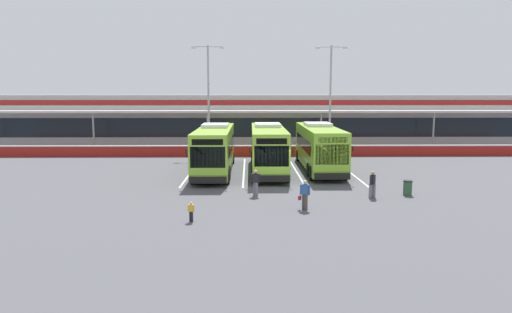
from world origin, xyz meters
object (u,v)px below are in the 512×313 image
object	(u,v)px
pedestrian_child	(191,211)
pedestrian_near_bin	(256,182)
lamp_post_west	(208,92)
litter_bin	(408,188)
coach_bus_leftmost	(215,150)
lamp_post_centre	(330,92)
coach_bus_centre	(319,148)
pedestrian_in_dark_coat	(373,183)
coach_bus_left_centre	(268,149)
pedestrian_with_handbag	(305,194)

from	to	relation	value
pedestrian_child	pedestrian_near_bin	bearing A→B (deg)	59.71
pedestrian_near_bin	lamp_post_west	xyz separation A→B (m)	(-4.53, 19.46, 5.42)
pedestrian_child	litter_bin	bearing A→B (deg)	23.90
coach_bus_leftmost	lamp_post_centre	bearing A→B (deg)	45.27
lamp_post_west	litter_bin	xyz separation A→B (m)	(13.84, -19.41, -5.82)
coach_bus_centre	pedestrian_in_dark_coat	world-z (taller)	coach_bus_centre
coach_bus_left_centre	pedestrian_in_dark_coat	bearing A→B (deg)	-58.14
coach_bus_leftmost	pedestrian_near_bin	size ratio (longest dim) A/B	7.50
pedestrian_child	pedestrian_near_bin	distance (m)	6.38
coach_bus_left_centre	coach_bus_centre	world-z (taller)	same
pedestrian_with_handbag	litter_bin	distance (m)	7.53
lamp_post_west	lamp_post_centre	xyz separation A→B (m)	(12.47, 0.03, 0.00)
coach_bus_centre	lamp_post_centre	size ratio (longest dim) A/B	1.11
pedestrian_near_bin	litter_bin	bearing A→B (deg)	0.29
coach_bus_centre	pedestrian_child	bearing A→B (deg)	-119.52
pedestrian_child	lamp_post_centre	bearing A→B (deg)	65.95
coach_bus_left_centre	lamp_post_west	bearing A→B (deg)	117.92
coach_bus_centre	pedestrian_with_handbag	bearing A→B (deg)	-102.05
coach_bus_left_centre	pedestrian_in_dark_coat	size ratio (longest dim) A/B	7.50
coach_bus_leftmost	pedestrian_child	world-z (taller)	coach_bus_leftmost
pedestrian_in_dark_coat	litter_bin	size ratio (longest dim) A/B	1.74
coach_bus_leftmost	lamp_post_centre	size ratio (longest dim) A/B	1.11
lamp_post_centre	litter_bin	size ratio (longest dim) A/B	11.83
coach_bus_leftmost	litter_bin	xyz separation A→B (m)	(12.40, -8.31, -1.32)
lamp_post_centre	pedestrian_with_handbag	bearing A→B (deg)	-103.26
lamp_post_west	pedestrian_with_handbag	bearing A→B (deg)	-72.67
pedestrian_with_handbag	pedestrian_child	bearing A→B (deg)	-159.05
pedestrian_with_handbag	pedestrian_near_bin	distance (m)	4.17
pedestrian_child	coach_bus_left_centre	bearing A→B (deg)	73.16
pedestrian_child	pedestrian_near_bin	world-z (taller)	pedestrian_near_bin
pedestrian_child	lamp_post_west	distance (m)	25.65
coach_bus_leftmost	pedestrian_near_bin	bearing A→B (deg)	-69.71
pedestrian_with_handbag	pedestrian_near_bin	size ratio (longest dim) A/B	1.00
pedestrian_with_handbag	litter_bin	size ratio (longest dim) A/B	1.74
pedestrian_in_dark_coat	pedestrian_near_bin	bearing A→B (deg)	175.15
coach_bus_left_centre	coach_bus_centre	bearing A→B (deg)	10.16
lamp_post_centre	pedestrian_near_bin	bearing A→B (deg)	-112.16
coach_bus_left_centre	pedestrian_near_bin	world-z (taller)	coach_bus_left_centre
coach_bus_leftmost	lamp_post_centre	world-z (taller)	lamp_post_centre
pedestrian_near_bin	lamp_post_centre	bearing A→B (deg)	67.84
pedestrian_in_dark_coat	lamp_post_west	bearing A→B (deg)	119.81
pedestrian_with_handbag	lamp_post_west	distance (m)	24.44
coach_bus_left_centre	pedestrian_child	size ratio (longest dim) A/B	12.10
pedestrian_with_handbag	pedestrian_near_bin	bearing A→B (deg)	128.06
coach_bus_centre	lamp_post_west	world-z (taller)	lamp_post_west
coach_bus_centre	litter_bin	distance (m)	10.40
coach_bus_left_centre	pedestrian_child	distance (m)	15.01
pedestrian_child	lamp_post_west	xyz separation A→B (m)	(-1.31, 24.96, 5.75)
coach_bus_leftmost	lamp_post_west	distance (m)	12.07
coach_bus_leftmost	pedestrian_in_dark_coat	world-z (taller)	coach_bus_leftmost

